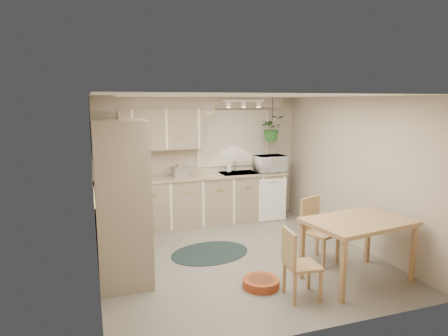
% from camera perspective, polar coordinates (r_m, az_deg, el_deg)
% --- Properties ---
extents(floor, '(4.20, 4.20, 0.00)m').
position_cam_1_polar(floor, '(6.19, 1.89, -12.56)').
color(floor, slate).
rests_on(floor, ground).
extents(ceiling, '(4.20, 4.20, 0.00)m').
position_cam_1_polar(ceiling, '(5.73, 2.02, 10.26)').
color(ceiling, white).
rests_on(ceiling, wall_back).
extents(wall_back, '(4.00, 0.04, 2.40)m').
position_cam_1_polar(wall_back, '(7.81, -3.52, 1.24)').
color(wall_back, '#B3A594').
rests_on(wall_back, floor).
extents(wall_front, '(4.00, 0.04, 2.40)m').
position_cam_1_polar(wall_front, '(4.00, 12.76, -7.07)').
color(wall_front, '#B3A594').
rests_on(wall_front, floor).
extents(wall_left, '(0.04, 4.20, 2.40)m').
position_cam_1_polar(wall_left, '(5.47, -18.05, -2.82)').
color(wall_left, '#B3A594').
rests_on(wall_left, floor).
extents(wall_right, '(0.04, 4.20, 2.40)m').
position_cam_1_polar(wall_right, '(6.80, 17.91, -0.46)').
color(wall_right, '#B3A594').
rests_on(wall_right, floor).
extents(base_cab_left, '(0.60, 1.85, 0.90)m').
position_cam_1_polar(base_cab_left, '(6.52, -15.19, -7.54)').
color(base_cab_left, gray).
rests_on(base_cab_left, floor).
extents(base_cab_back, '(3.60, 0.60, 0.90)m').
position_cam_1_polar(base_cab_back, '(7.62, -4.32, -4.73)').
color(base_cab_back, gray).
rests_on(base_cab_back, floor).
extents(counter_left, '(0.64, 1.89, 0.04)m').
position_cam_1_polar(counter_left, '(6.40, -15.28, -3.51)').
color(counter_left, tan).
rests_on(counter_left, base_cab_left).
extents(counter_back, '(3.64, 0.64, 0.04)m').
position_cam_1_polar(counter_back, '(7.51, -4.34, -1.27)').
color(counter_back, tan).
rests_on(counter_back, base_cab_back).
extents(oven_stack, '(0.65, 0.65, 2.10)m').
position_cam_1_polar(oven_stack, '(5.16, -14.26, -5.11)').
color(oven_stack, gray).
rests_on(oven_stack, floor).
extents(wall_oven_face, '(0.02, 0.56, 0.58)m').
position_cam_1_polar(wall_oven_face, '(5.19, -10.73, -4.89)').
color(wall_oven_face, white).
rests_on(wall_oven_face, oven_stack).
extents(upper_cab_left, '(0.35, 2.00, 0.75)m').
position_cam_1_polar(upper_cab_left, '(6.38, -16.93, 4.62)').
color(upper_cab_left, gray).
rests_on(upper_cab_left, wall_left).
extents(upper_cab_back, '(2.00, 0.35, 0.75)m').
position_cam_1_polar(upper_cab_back, '(7.37, -10.75, 5.48)').
color(upper_cab_back, gray).
rests_on(upper_cab_back, wall_back).
extents(soffit_left, '(0.30, 2.00, 0.20)m').
position_cam_1_polar(soffit_left, '(6.36, -17.36, 8.87)').
color(soffit_left, '#B3A594').
rests_on(soffit_left, wall_left).
extents(soffit_back, '(3.60, 0.30, 0.20)m').
position_cam_1_polar(soffit_back, '(7.53, -4.78, 9.31)').
color(soffit_back, '#B3A594').
rests_on(soffit_back, wall_back).
extents(cooktop, '(0.52, 0.58, 0.02)m').
position_cam_1_polar(cooktop, '(5.83, -14.82, -4.49)').
color(cooktop, white).
rests_on(cooktop, counter_left).
extents(range_hood, '(0.40, 0.60, 0.14)m').
position_cam_1_polar(range_hood, '(5.74, -15.21, -0.09)').
color(range_hood, white).
rests_on(range_hood, upper_cab_left).
extents(window_blinds, '(1.40, 0.02, 1.00)m').
position_cam_1_polar(window_blinds, '(7.95, 1.39, 4.30)').
color(window_blinds, beige).
rests_on(window_blinds, wall_back).
extents(window_frame, '(1.50, 0.02, 1.10)m').
position_cam_1_polar(window_frame, '(7.96, 1.37, 4.31)').
color(window_frame, white).
rests_on(window_frame, wall_back).
extents(sink, '(0.70, 0.48, 0.10)m').
position_cam_1_polar(sink, '(7.79, 2.06, -1.00)').
color(sink, '#97999E').
rests_on(sink, counter_back).
extents(dishwasher_front, '(0.58, 0.02, 0.83)m').
position_cam_1_polar(dishwasher_front, '(7.85, 6.96, -4.54)').
color(dishwasher_front, white).
rests_on(dishwasher_front, base_cab_back).
extents(track_light_bar, '(0.80, 0.04, 0.04)m').
position_cam_1_polar(track_light_bar, '(7.43, 2.82, 9.56)').
color(track_light_bar, white).
rests_on(track_light_bar, ceiling).
extents(wall_clock, '(0.30, 0.03, 0.30)m').
position_cam_1_polar(wall_clock, '(7.74, -2.45, 8.46)').
color(wall_clock, '#EAC052').
rests_on(wall_clock, wall_back).
extents(dining_table, '(1.42, 1.05, 0.83)m').
position_cam_1_polar(dining_table, '(5.57, 18.47, -11.08)').
color(dining_table, tan).
rests_on(dining_table, floor).
extents(chair_left, '(0.43, 0.43, 0.85)m').
position_cam_1_polar(chair_left, '(4.96, 11.17, -13.23)').
color(chair_left, tan).
rests_on(chair_left, floor).
extents(chair_back, '(0.58, 0.58, 0.94)m').
position_cam_1_polar(chair_back, '(6.02, 13.66, -8.72)').
color(chair_back, tan).
rests_on(chair_back, floor).
extents(braided_rug, '(1.42, 1.18, 0.01)m').
position_cam_1_polar(braided_rug, '(6.32, -2.01, -12.02)').
color(braided_rug, black).
rests_on(braided_rug, floor).
extents(pet_bed, '(0.57, 0.57, 0.11)m').
position_cam_1_polar(pet_bed, '(5.28, 5.30, -16.03)').
color(pet_bed, '#A14620').
rests_on(pet_bed, floor).
extents(microwave, '(0.62, 0.38, 0.40)m').
position_cam_1_polar(microwave, '(7.91, 6.61, 0.86)').
color(microwave, white).
rests_on(microwave, counter_back).
extents(soap_bottle, '(0.11, 0.20, 0.09)m').
position_cam_1_polar(soap_bottle, '(7.87, 0.64, -0.28)').
color(soap_bottle, white).
rests_on(soap_bottle, counter_back).
extents(hanging_plant, '(0.57, 0.61, 0.40)m').
position_cam_1_polar(hanging_plant, '(7.85, 6.89, 5.26)').
color(hanging_plant, '#265B24').
rests_on(hanging_plant, ceiling).
extents(coffee_maker, '(0.18, 0.22, 0.30)m').
position_cam_1_polar(coffee_maker, '(7.31, -11.92, -0.41)').
color(coffee_maker, black).
rests_on(coffee_maker, counter_back).
extents(toaster, '(0.34, 0.25, 0.19)m').
position_cam_1_polar(toaster, '(7.46, -6.27, -0.49)').
color(toaster, '#97999E').
rests_on(toaster, counter_back).
extents(knife_block, '(0.12, 0.12, 0.22)m').
position_cam_1_polar(knife_block, '(7.49, -6.33, -0.31)').
color(knife_block, tan).
rests_on(knife_block, counter_back).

